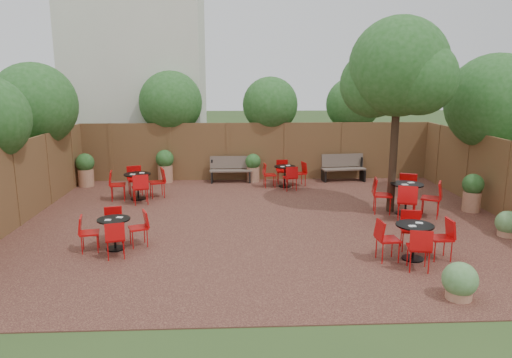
{
  "coord_description": "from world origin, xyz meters",
  "views": [
    {
      "loc": [
        -0.8,
        -11.16,
        3.52
      ],
      "look_at": [
        -0.25,
        0.5,
        1.0
      ],
      "focal_mm": 33.09,
      "sensor_mm": 36.0,
      "label": 1
    }
  ],
  "objects": [
    {
      "name": "ground",
      "position": [
        0.0,
        0.0,
        0.0
      ],
      "size": [
        80.0,
        80.0,
        0.0
      ],
      "primitive_type": "plane",
      "color": "#354F23",
      "rests_on": "ground"
    },
    {
      "name": "courtyard_paving",
      "position": [
        0.0,
        0.0,
        0.01
      ],
      "size": [
        12.0,
        10.0,
        0.02
      ],
      "primitive_type": "cube",
      "color": "#381A17",
      "rests_on": "ground"
    },
    {
      "name": "fence_back",
      "position": [
        0.0,
        5.0,
        1.0
      ],
      "size": [
        12.0,
        0.08,
        2.0
      ],
      "primitive_type": "cube",
      "color": "brown",
      "rests_on": "ground"
    },
    {
      "name": "fence_left",
      "position": [
        -6.0,
        0.0,
        1.0
      ],
      "size": [
        0.08,
        10.0,
        2.0
      ],
      "primitive_type": "cube",
      "color": "brown",
      "rests_on": "ground"
    },
    {
      "name": "fence_right",
      "position": [
        6.0,
        0.0,
        1.0
      ],
      "size": [
        0.08,
        10.0,
        2.0
      ],
      "primitive_type": "cube",
      "color": "brown",
      "rests_on": "ground"
    },
    {
      "name": "neighbour_building",
      "position": [
        -4.5,
        8.0,
        4.0
      ],
      "size": [
        5.0,
        4.0,
        8.0
      ],
      "primitive_type": "cube",
      "color": "beige",
      "rests_on": "ground"
    },
    {
      "name": "overhang_foliage",
      "position": [
        -1.61,
        2.08,
        2.72
      ],
      "size": [
        16.01,
        10.63,
        2.75
      ],
      "color": "#20521A",
      "rests_on": "ground"
    },
    {
      "name": "courtyard_tree",
      "position": [
        3.35,
        0.79,
        3.63
      ],
      "size": [
        2.69,
        2.59,
        5.02
      ],
      "rotation": [
        0.0,
        0.0,
        -0.13
      ],
      "color": "black",
      "rests_on": "courtyard_paving"
    },
    {
      "name": "park_bench_left",
      "position": [
        -0.91,
        4.62,
        0.47
      ],
      "size": [
        1.42,
        0.46,
        0.87
      ],
      "rotation": [
        0.0,
        0.0,
        -0.0
      ],
      "color": "brown",
      "rests_on": "courtyard_paving"
    },
    {
      "name": "park_bench_right",
      "position": [
        2.95,
        4.63,
        0.49
      ],
      "size": [
        1.53,
        0.66,
        0.92
      ],
      "rotation": [
        0.0,
        0.0,
        0.12
      ],
      "color": "brown",
      "rests_on": "courtyard_paving"
    },
    {
      "name": "bistro_tables",
      "position": [
        0.37,
        0.56,
        0.45
      ],
      "size": [
        8.95,
        7.85,
        0.94
      ],
      "color": "black",
      "rests_on": "courtyard_paving"
    },
    {
      "name": "planters",
      "position": [
        -1.3,
        3.63,
        0.59
      ],
      "size": [
        11.75,
        4.58,
        1.1
      ],
      "color": "#A56F52",
      "rests_on": "courtyard_paving"
    }
  ]
}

